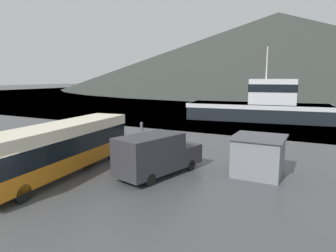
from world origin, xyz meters
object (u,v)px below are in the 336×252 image
fishing_boat (261,106)px  dock_kiosk (258,156)px  small_boat (295,112)px  tour_bus (61,146)px  delivery_van (156,154)px

fishing_boat → dock_kiosk: (4.25, -24.20, -0.81)m
dock_kiosk → small_boat: (-0.40, 32.22, -0.76)m
tour_bus → delivery_van: 5.79m
dock_kiosk → tour_bus: bearing=-153.1°
delivery_van → small_boat: bearing=96.1°
fishing_boat → small_boat: (3.85, 8.02, -1.57)m
tour_bus → dock_kiosk: 11.90m
dock_kiosk → delivery_van: bearing=-151.8°
tour_bus → small_boat: tour_bus is taller
tour_bus → delivery_van: size_ratio=1.89×
delivery_van → dock_kiosk: (5.39, 2.90, -0.13)m
fishing_boat → small_boat: fishing_boat is taller
tour_bus → small_boat: size_ratio=1.82×
delivery_van → small_boat: 35.48m
tour_bus → dock_kiosk: (10.60, 5.38, -0.54)m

